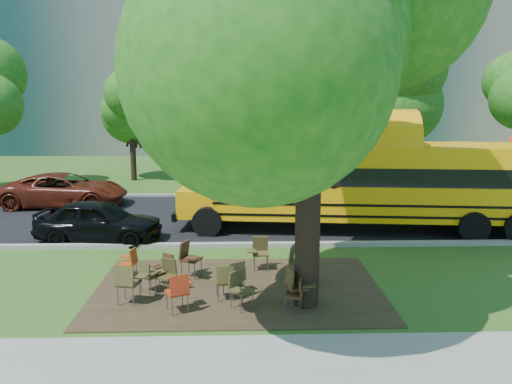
{
  "coord_description": "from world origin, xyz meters",
  "views": [
    {
      "loc": [
        1.1,
        -12.16,
        4.69
      ],
      "look_at": [
        1.57,
        3.6,
        1.66
      ],
      "focal_mm": 35.0,
      "sensor_mm": 36.0,
      "label": 1
    }
  ],
  "objects_px": {
    "chair_0": "(128,280)",
    "chair_7": "(295,284)",
    "chair_9": "(165,266)",
    "chair_11": "(236,275)",
    "chair_8": "(130,260)",
    "chair_13": "(307,264)",
    "main_tree": "(312,24)",
    "chair_1": "(149,274)",
    "chair_14": "(260,250)",
    "chair_4": "(226,279)",
    "chair_3": "(166,272)",
    "chair_10": "(189,256)",
    "chair_2": "(179,289)",
    "bg_car_red": "(65,190)",
    "chair_5": "(239,286)",
    "black_car": "(99,221)",
    "chair_6": "(296,292)",
    "chair_12": "(297,259)",
    "school_bus": "(373,181)"
  },
  "relations": [
    {
      "from": "chair_2",
      "to": "bg_car_red",
      "type": "height_order",
      "value": "bg_car_red"
    },
    {
      "from": "school_bus",
      "to": "chair_3",
      "type": "distance_m",
      "value": 8.64
    },
    {
      "from": "main_tree",
      "to": "chair_3",
      "type": "relative_size",
      "value": 11.44
    },
    {
      "from": "chair_2",
      "to": "black_car",
      "type": "distance_m",
      "value": 6.54
    },
    {
      "from": "chair_6",
      "to": "chair_13",
      "type": "bearing_deg",
      "value": -1.85
    },
    {
      "from": "chair_3",
      "to": "chair_4",
      "type": "xyz_separation_m",
      "value": [
        1.47,
        -0.49,
        0.01
      ]
    },
    {
      "from": "chair_5",
      "to": "chair_7",
      "type": "xyz_separation_m",
      "value": [
        1.25,
        0.04,
        0.03
      ]
    },
    {
      "from": "main_tree",
      "to": "chair_10",
      "type": "distance_m",
      "value": 6.51
    },
    {
      "from": "chair_9",
      "to": "chair_11",
      "type": "height_order",
      "value": "chair_11"
    },
    {
      "from": "main_tree",
      "to": "chair_3",
      "type": "xyz_separation_m",
      "value": [
        -3.3,
        0.8,
        -5.63
      ]
    },
    {
      "from": "chair_3",
      "to": "chair_14",
      "type": "relative_size",
      "value": 0.93
    },
    {
      "from": "chair_4",
      "to": "chair_3",
      "type": "bearing_deg",
      "value": 153.84
    },
    {
      "from": "chair_5",
      "to": "chair_8",
      "type": "relative_size",
      "value": 1.06
    },
    {
      "from": "chair_3",
      "to": "chair_5",
      "type": "xyz_separation_m",
      "value": [
        1.77,
        -0.99,
        0.02
      ]
    },
    {
      "from": "chair_8",
      "to": "chair_13",
      "type": "xyz_separation_m",
      "value": [
        4.58,
        -0.32,
        -0.02
      ]
    },
    {
      "from": "chair_8",
      "to": "chair_9",
      "type": "relative_size",
      "value": 1.03
    },
    {
      "from": "chair_12",
      "to": "chair_11",
      "type": "bearing_deg",
      "value": -36.42
    },
    {
      "from": "bg_car_red",
      "to": "chair_4",
      "type": "bearing_deg",
      "value": -143.85
    },
    {
      "from": "chair_4",
      "to": "chair_5",
      "type": "xyz_separation_m",
      "value": [
        0.31,
        -0.5,
        0.01
      ]
    },
    {
      "from": "chair_11",
      "to": "black_car",
      "type": "bearing_deg",
      "value": 100.41
    },
    {
      "from": "chair_1",
      "to": "chair_11",
      "type": "height_order",
      "value": "chair_11"
    },
    {
      "from": "chair_9",
      "to": "chair_8",
      "type": "bearing_deg",
      "value": 15.29
    },
    {
      "from": "chair_12",
      "to": "chair_9",
      "type": "bearing_deg",
      "value": -66.78
    },
    {
      "from": "chair_0",
      "to": "chair_7",
      "type": "distance_m",
      "value": 3.77
    },
    {
      "from": "chair_5",
      "to": "chair_13",
      "type": "bearing_deg",
      "value": -179.37
    },
    {
      "from": "chair_10",
      "to": "chair_14",
      "type": "bearing_deg",
      "value": 129.22
    },
    {
      "from": "chair_1",
      "to": "chair_9",
      "type": "xyz_separation_m",
      "value": [
        0.31,
        0.52,
        0.01
      ]
    },
    {
      "from": "school_bus",
      "to": "chair_11",
      "type": "bearing_deg",
      "value": -122.93
    },
    {
      "from": "chair_8",
      "to": "chair_11",
      "type": "bearing_deg",
      "value": -103.99
    },
    {
      "from": "school_bus",
      "to": "chair_3",
      "type": "height_order",
      "value": "school_bus"
    },
    {
      "from": "chair_5",
      "to": "chair_3",
      "type": "bearing_deg",
      "value": -71.81
    },
    {
      "from": "main_tree",
      "to": "chair_6",
      "type": "distance_m",
      "value": 5.7
    },
    {
      "from": "chair_11",
      "to": "chair_14",
      "type": "distance_m",
      "value": 2.01
    },
    {
      "from": "chair_2",
      "to": "chair_12",
      "type": "bearing_deg",
      "value": 7.9
    },
    {
      "from": "school_bus",
      "to": "chair_10",
      "type": "relative_size",
      "value": 13.11
    },
    {
      "from": "chair_7",
      "to": "main_tree",
      "type": "bearing_deg",
      "value": 105.73
    },
    {
      "from": "chair_1",
      "to": "chair_14",
      "type": "xyz_separation_m",
      "value": [
        2.73,
        1.57,
        0.08
      ]
    },
    {
      "from": "chair_13",
      "to": "chair_10",
      "type": "bearing_deg",
      "value": 167.54
    },
    {
      "from": "chair_1",
      "to": "chair_8",
      "type": "relative_size",
      "value": 0.95
    },
    {
      "from": "chair_11",
      "to": "chair_10",
      "type": "bearing_deg",
      "value": 99.72
    },
    {
      "from": "bg_car_red",
      "to": "chair_5",
      "type": "bearing_deg",
      "value": -144.01
    },
    {
      "from": "black_car",
      "to": "chair_6",
      "type": "bearing_deg",
      "value": -127.49
    },
    {
      "from": "chair_8",
      "to": "chair_13",
      "type": "bearing_deg",
      "value": -83.3
    },
    {
      "from": "chair_1",
      "to": "chair_12",
      "type": "bearing_deg",
      "value": 48.77
    },
    {
      "from": "main_tree",
      "to": "chair_5",
      "type": "xyz_separation_m",
      "value": [
        -1.52,
        -0.19,
        -5.61
      ]
    },
    {
      "from": "chair_1",
      "to": "chair_10",
      "type": "relative_size",
      "value": 0.82
    },
    {
      "from": "chair_0",
      "to": "chair_4",
      "type": "distance_m",
      "value": 2.21
    },
    {
      "from": "chair_7",
      "to": "chair_8",
      "type": "relative_size",
      "value": 1.11
    },
    {
      "from": "school_bus",
      "to": "chair_3",
      "type": "bearing_deg",
      "value": -133.09
    },
    {
      "from": "school_bus",
      "to": "chair_7",
      "type": "xyz_separation_m",
      "value": [
        -3.43,
        -6.55,
        -1.2
      ]
    }
  ]
}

